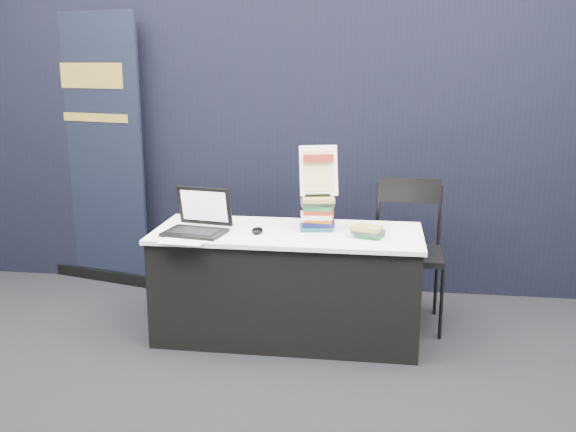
# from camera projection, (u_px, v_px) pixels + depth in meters

# --- Properties ---
(floor) EXTENTS (8.00, 8.00, 0.00)m
(floor) POSITION_uv_depth(u_px,v_px,m) (275.00, 371.00, 3.96)
(floor) COLOR black
(floor) RESTS_ON ground
(wall_back) EXTENTS (8.00, 0.02, 3.50)m
(wall_back) POSITION_uv_depth(u_px,v_px,m) (330.00, 72.00, 7.40)
(wall_back) COLOR beige
(wall_back) RESTS_ON floor
(drape_partition) EXTENTS (6.00, 0.08, 2.40)m
(drape_partition) POSITION_uv_depth(u_px,v_px,m) (306.00, 145.00, 5.22)
(drape_partition) COLOR black
(drape_partition) RESTS_ON floor
(display_table) EXTENTS (1.80, 0.75, 0.75)m
(display_table) POSITION_uv_depth(u_px,v_px,m) (288.00, 284.00, 4.40)
(display_table) COLOR black
(display_table) RESTS_ON floor
(laptop) EXTENTS (0.42, 0.37, 0.29)m
(laptop) POSITION_uv_depth(u_px,v_px,m) (197.00, 222.00, 4.27)
(laptop) COLOR black
(laptop) RESTS_ON display_table
(mouse) EXTENTS (0.08, 0.12, 0.04)m
(mouse) POSITION_uv_depth(u_px,v_px,m) (257.00, 230.00, 4.25)
(mouse) COLOR black
(mouse) RESTS_ON display_table
(brochure_left) EXTENTS (0.30, 0.22, 0.00)m
(brochure_left) POSITION_uv_depth(u_px,v_px,m) (184.00, 241.00, 4.07)
(brochure_left) COLOR white
(brochure_left) RESTS_ON display_table
(brochure_mid) EXTENTS (0.31, 0.24, 0.00)m
(brochure_mid) POSITION_uv_depth(u_px,v_px,m) (187.00, 239.00, 4.12)
(brochure_mid) COLOR white
(brochure_mid) RESTS_ON display_table
(brochure_right) EXTENTS (0.35, 0.30, 0.00)m
(brochure_right) POSITION_uv_depth(u_px,v_px,m) (191.00, 239.00, 4.12)
(brochure_right) COLOR white
(brochure_right) RESTS_ON display_table
(pen_cup) EXTENTS (0.08, 0.08, 0.08)m
(pen_cup) POSITION_uv_depth(u_px,v_px,m) (202.00, 215.00, 4.58)
(pen_cup) COLOR black
(pen_cup) RESTS_ON display_table
(book_stack_tall) EXTENTS (0.22, 0.18, 0.23)m
(book_stack_tall) POSITION_uv_depth(u_px,v_px,m) (318.00, 213.00, 4.33)
(book_stack_tall) COLOR navy
(book_stack_tall) RESTS_ON display_table
(book_stack_short) EXTENTS (0.22, 0.19, 0.08)m
(book_stack_short) POSITION_uv_depth(u_px,v_px,m) (368.00, 232.00, 4.15)
(book_stack_short) COLOR #1C6A34
(book_stack_short) RESTS_ON display_table
(info_sign) EXTENTS (0.27, 0.16, 0.35)m
(info_sign) POSITION_uv_depth(u_px,v_px,m) (319.00, 171.00, 4.29)
(info_sign) COLOR black
(info_sign) RESTS_ON book_stack_tall
(pullup_banner) EXTENTS (0.95, 0.34, 2.26)m
(pullup_banner) POSITION_uv_depth(u_px,v_px,m) (98.00, 166.00, 5.41)
(pullup_banner) COLOR black
(pullup_banner) RESTS_ON floor
(stacking_chair) EXTENTS (0.48, 0.48, 1.04)m
(stacking_chair) POSITION_uv_depth(u_px,v_px,m) (408.00, 246.00, 4.57)
(stacking_chair) COLOR black
(stacking_chair) RESTS_ON floor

